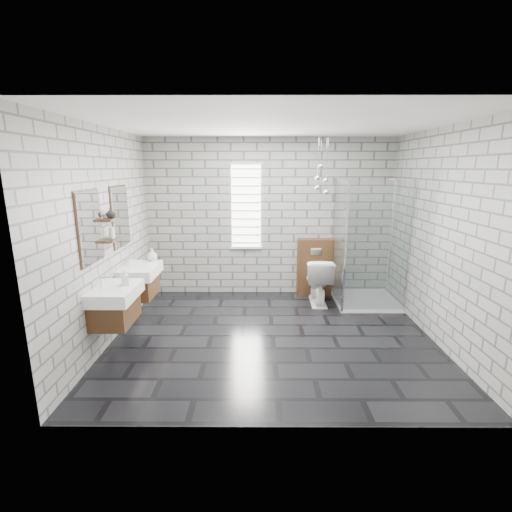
{
  "coord_description": "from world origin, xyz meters",
  "views": [
    {
      "loc": [
        -0.2,
        -4.59,
        2.21
      ],
      "look_at": [
        -0.22,
        0.35,
        1.02
      ],
      "focal_mm": 26.0,
      "sensor_mm": 36.0,
      "label": 1
    }
  ],
  "objects_px": {
    "vanity_right": "(138,272)",
    "toilet": "(318,280)",
    "shower_enclosure": "(362,275)",
    "cistern_panel": "(314,267)",
    "vanity_left": "(112,294)"
  },
  "relations": [
    {
      "from": "vanity_right",
      "to": "toilet",
      "type": "xyz_separation_m",
      "value": [
        2.71,
        0.82,
        -0.37
      ]
    },
    {
      "from": "shower_enclosure",
      "to": "cistern_panel",
      "type": "bearing_deg",
      "value": 143.59
    },
    {
      "from": "vanity_left",
      "to": "toilet",
      "type": "relative_size",
      "value": 2.04
    },
    {
      "from": "vanity_left",
      "to": "toilet",
      "type": "distance_m",
      "value": 3.25
    },
    {
      "from": "vanity_left",
      "to": "shower_enclosure",
      "type": "height_order",
      "value": "shower_enclosure"
    },
    {
      "from": "vanity_right",
      "to": "toilet",
      "type": "bearing_deg",
      "value": 16.8
    },
    {
      "from": "toilet",
      "to": "cistern_panel",
      "type": "bearing_deg",
      "value": -88.39
    },
    {
      "from": "shower_enclosure",
      "to": "toilet",
      "type": "height_order",
      "value": "shower_enclosure"
    },
    {
      "from": "cistern_panel",
      "to": "vanity_right",
      "type": "bearing_deg",
      "value": -155.36
    },
    {
      "from": "vanity_right",
      "to": "toilet",
      "type": "height_order",
      "value": "vanity_right"
    },
    {
      "from": "vanity_left",
      "to": "cistern_panel",
      "type": "distance_m",
      "value": 3.49
    },
    {
      "from": "cistern_panel",
      "to": "shower_enclosure",
      "type": "relative_size",
      "value": 0.49
    },
    {
      "from": "cistern_panel",
      "to": "shower_enclosure",
      "type": "xyz_separation_m",
      "value": [
        0.7,
        -0.52,
        0.0
      ]
    },
    {
      "from": "vanity_left",
      "to": "shower_enclosure",
      "type": "bearing_deg",
      "value": 26.09
    },
    {
      "from": "vanity_right",
      "to": "cistern_panel",
      "type": "distance_m",
      "value": 2.99
    }
  ]
}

